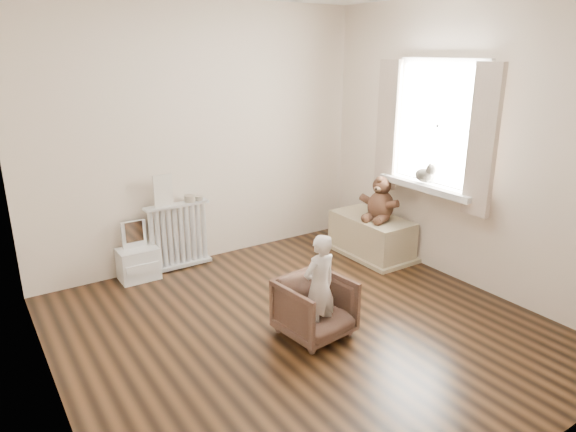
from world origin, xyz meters
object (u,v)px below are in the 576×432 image
teddy_bear (381,197)px  plush_cat (424,173)px  toy_bench (371,237)px  toy_vanity (137,252)px  child (319,287)px  radiator (178,232)px  armchair (315,308)px

teddy_bear → plush_cat: bearing=-93.1°
toy_bench → plush_cat: (0.14, -0.55, 0.80)m
toy_vanity → child: child is taller
radiator → toy_bench: size_ratio=0.76×
teddy_bear → plush_cat: (0.13, -0.44, 0.33)m
child → toy_bench: (1.50, 1.07, -0.23)m
armchair → radiator: bearing=95.6°
child → teddy_bear: (1.51, 0.96, 0.24)m
toy_bench → teddy_bear: (0.01, -0.11, 0.47)m
plush_cat → teddy_bear: bearing=93.0°
toy_bench → toy_vanity: bearing=161.9°
child → teddy_bear: 1.81m
radiator → child: size_ratio=0.83×
armchair → plush_cat: plush_cat is taller
toy_vanity → plush_cat: (2.46, -1.30, 0.72)m
armchair → teddy_bear: size_ratio=1.10×
armchair → teddy_bear: 1.82m
plush_cat → radiator: bearing=133.6°
radiator → toy_bench: 2.05m
toy_vanity → armchair: toy_vanity is taller
child → radiator: bearing=-84.7°
child → toy_bench: child is taller
child → plush_cat: size_ratio=3.44×
armchair → child: bearing=-96.3°
radiator → child: (0.38, -1.85, 0.04)m
toy_vanity → toy_bench: 2.44m
armchair → child: child is taller
armchair → teddy_bear: bearing=24.8°
radiator → child: child is taller
armchair → toy_bench: bearing=27.8°
child → toy_bench: 1.85m
child → plush_cat: 1.81m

